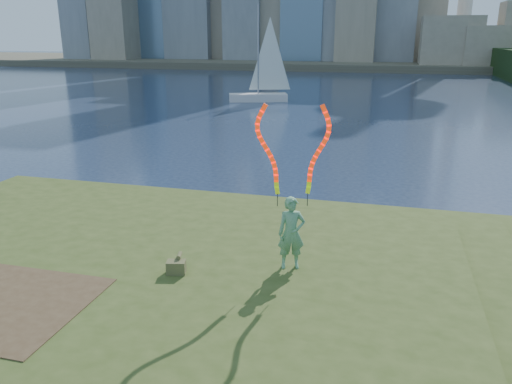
# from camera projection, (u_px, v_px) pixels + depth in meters

# --- Properties ---
(ground) EXTENTS (320.00, 320.00, 0.00)m
(ground) POSITION_uv_depth(u_px,v_px,m) (175.00, 281.00, 12.63)
(ground) COLOR #1A2842
(ground) RESTS_ON ground
(grassy_knoll) EXTENTS (20.00, 18.00, 0.80)m
(grassy_knoll) POSITION_uv_depth(u_px,v_px,m) (130.00, 316.00, 10.41)
(grassy_knoll) COLOR #394819
(grassy_knoll) RESTS_ON ground
(dirt_patch) EXTENTS (3.20, 3.00, 0.02)m
(dirt_patch) POSITION_uv_depth(u_px,v_px,m) (7.00, 304.00, 9.97)
(dirt_patch) COLOR #47331E
(dirt_patch) RESTS_ON grassy_knoll
(far_shore) EXTENTS (320.00, 40.00, 1.20)m
(far_shore) POSITION_uv_depth(u_px,v_px,m) (367.00, 63.00, 100.02)
(far_shore) COLOR #4C4738
(far_shore) RESTS_ON ground
(woman_with_ribbons) EXTENTS (1.98, 0.74, 4.07)m
(woman_with_ribbons) POSITION_uv_depth(u_px,v_px,m) (292.00, 210.00, 11.19)
(woman_with_ribbons) COLOR #0F6B22
(woman_with_ribbons) RESTS_ON grassy_knoll
(canvas_bag) EXTENTS (0.47, 0.53, 0.40)m
(canvas_bag) POSITION_uv_depth(u_px,v_px,m) (176.00, 266.00, 11.24)
(canvas_bag) COLOR brown
(canvas_bag) RESTS_ON grassy_knoll
(sailboat) EXTENTS (5.68, 3.37, 8.64)m
(sailboat) POSITION_uv_depth(u_px,v_px,m) (261.00, 85.00, 46.35)
(sailboat) COLOR silver
(sailboat) RESTS_ON ground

